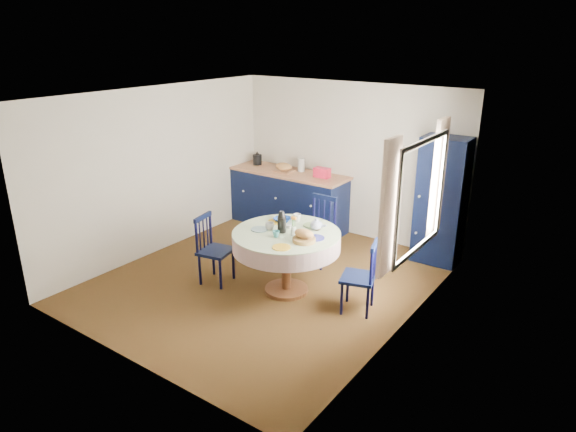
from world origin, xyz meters
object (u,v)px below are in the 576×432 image
(mug_a, at_px, (270,226))
(dining_table, at_px, (287,242))
(chair_far, at_px, (319,230))
(chair_right, at_px, (362,276))
(mug_d, at_px, (297,218))
(chair_left, at_px, (213,249))
(mug_c, at_px, (317,227))
(cobalt_bowl, at_px, (283,220))
(kitchen_counter, at_px, (287,198))
(pantry_cabinet, at_px, (441,201))
(mug_b, at_px, (276,234))

(mug_a, bearing_deg, dining_table, 9.88)
(dining_table, relative_size, chair_far, 1.38)
(chair_far, bearing_deg, chair_right, -37.96)
(mug_d, bearing_deg, chair_right, -14.09)
(chair_left, height_order, chair_far, chair_far)
(dining_table, relative_size, mug_c, 11.83)
(mug_c, xyz_separation_m, cobalt_bowl, (-0.53, -0.01, -0.02))
(kitchen_counter, xyz_separation_m, mug_d, (1.30, -1.57, 0.38))
(kitchen_counter, height_order, cobalt_bowl, kitchen_counter)
(pantry_cabinet, relative_size, chair_left, 1.98)
(chair_far, bearing_deg, kitchen_counter, 141.96)
(dining_table, bearing_deg, cobalt_bowl, 134.12)
(chair_right, distance_m, mug_c, 0.87)
(mug_b, distance_m, cobalt_bowl, 0.54)
(kitchen_counter, bearing_deg, dining_table, -54.54)
(chair_left, distance_m, mug_a, 0.89)
(pantry_cabinet, height_order, chair_left, pantry_cabinet)
(kitchen_counter, bearing_deg, mug_b, -57.53)
(mug_b, bearing_deg, chair_right, 17.73)
(chair_left, xyz_separation_m, chair_far, (0.82, 1.35, 0.03))
(chair_left, bearing_deg, chair_far, -42.52)
(chair_left, height_order, mug_b, chair_left)
(mug_d, relative_size, cobalt_bowl, 0.46)
(chair_right, bearing_deg, mug_d, -120.81)
(chair_right, xyz_separation_m, mug_b, (-1.03, -0.33, 0.41))
(chair_left, xyz_separation_m, mug_a, (0.74, 0.29, 0.41))
(kitchen_counter, xyz_separation_m, pantry_cabinet, (2.66, 0.10, 0.43))
(chair_left, xyz_separation_m, mug_c, (1.25, 0.62, 0.41))
(mug_c, relative_size, mug_d, 1.08)
(kitchen_counter, height_order, mug_d, kitchen_counter)
(kitchen_counter, distance_m, mug_c, 2.42)
(mug_a, bearing_deg, chair_far, 85.83)
(kitchen_counter, distance_m, pantry_cabinet, 2.70)
(chair_far, xyz_separation_m, mug_b, (0.15, -1.23, 0.37))
(mug_b, bearing_deg, kitchen_counter, 122.70)
(chair_right, height_order, mug_c, mug_c)
(cobalt_bowl, bearing_deg, mug_c, 1.33)
(chair_far, xyz_separation_m, cobalt_bowl, (-0.11, -0.74, 0.36))
(chair_far, xyz_separation_m, chair_right, (1.18, -0.90, -0.04))
(kitchen_counter, relative_size, mug_b, 24.58)
(kitchen_counter, relative_size, pantry_cabinet, 1.18)
(pantry_cabinet, distance_m, chair_left, 3.31)
(dining_table, bearing_deg, chair_far, 99.12)
(dining_table, height_order, chair_far, dining_table)
(kitchen_counter, distance_m, chair_right, 3.06)
(chair_right, bearing_deg, mug_b, -88.99)
(dining_table, distance_m, cobalt_bowl, 0.42)
(kitchen_counter, relative_size, mug_a, 18.95)
(dining_table, relative_size, cobalt_bowl, 5.87)
(mug_a, distance_m, cobalt_bowl, 0.32)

